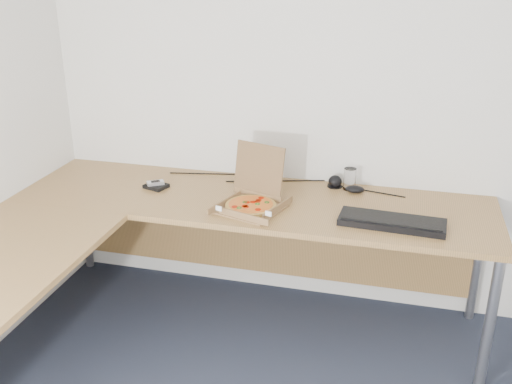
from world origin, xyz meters
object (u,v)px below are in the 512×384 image
(pizza_box, at_px, (252,202))
(wallet, at_px, (156,186))
(keyboard, at_px, (392,222))
(desk, at_px, (164,231))
(drinking_glass, at_px, (350,179))

(pizza_box, relative_size, wallet, 2.87)
(pizza_box, height_order, keyboard, pizza_box)
(desk, relative_size, keyboard, 5.03)
(keyboard, relative_size, wallet, 4.28)
(desk, relative_size, drinking_glass, 20.91)
(drinking_glass, distance_m, keyboard, 0.48)
(keyboard, xyz_separation_m, wallet, (-1.28, 0.17, -0.01))
(desk, xyz_separation_m, wallet, (-0.23, 0.44, 0.04))
(desk, distance_m, pizza_box, 0.47)
(pizza_box, bearing_deg, wallet, -175.73)
(wallet, bearing_deg, keyboard, 10.53)
(wallet, bearing_deg, drinking_glass, 31.22)
(keyboard, height_order, wallet, keyboard)
(desk, bearing_deg, pizza_box, 40.65)
(desk, xyz_separation_m, drinking_glass, (0.80, 0.69, 0.09))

